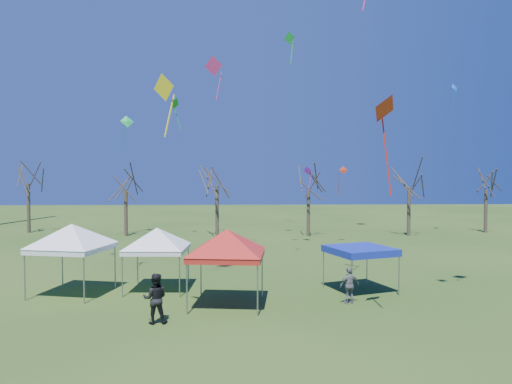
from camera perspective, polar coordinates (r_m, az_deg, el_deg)
ground at (r=18.40m, az=-1.43°, el=-15.43°), size 140.00×140.00×0.00m
tree_0 at (r=49.50m, az=-26.62°, el=2.92°), size 3.83×3.83×8.44m
tree_1 at (r=43.52m, az=-16.00°, el=2.29°), size 3.42×3.42×7.54m
tree_2 at (r=42.00m, az=-4.90°, el=3.06°), size 3.71×3.71×8.18m
tree_3 at (r=42.05m, az=6.59°, el=2.76°), size 3.59×3.59×7.91m
tree_4 at (r=44.34m, az=18.61°, el=2.60°), size 3.58×3.58×7.89m
tree_5 at (r=49.71m, az=26.85°, el=2.04°), size 3.39×3.39×7.46m
tent_white_west at (r=22.96m, az=-22.04°, el=-4.26°), size 4.22×4.22×3.80m
tent_white_mid at (r=22.55m, az=-12.27°, el=-4.90°), size 3.96×3.96×3.49m
tent_red at (r=19.45m, az=-3.66°, el=-5.30°), size 4.25×4.25×3.77m
tent_blue at (r=22.41m, az=12.89°, el=-7.16°), size 3.45×3.45×2.13m
person_grey at (r=20.48m, az=11.61°, el=-11.36°), size 1.00×0.66×1.58m
person_dark at (r=17.89m, az=-12.48°, el=-12.85°), size 0.97×0.78×1.88m
kite_2 at (r=43.62m, az=-15.82°, el=8.46°), size 1.39×1.14×3.11m
kite_11 at (r=32.42m, az=-5.28°, el=15.38°), size 1.44×1.04×3.09m
kite_12 at (r=46.33m, az=23.58°, el=11.79°), size 0.95×0.81×2.69m
kite_19 at (r=40.15m, az=6.48°, el=2.60°), size 0.80×0.76×2.13m
kite_1 at (r=17.03m, az=-11.35°, el=12.60°), size 0.97×0.81×2.30m
kite_18 at (r=29.23m, az=4.27°, el=18.55°), size 0.78×0.68×1.97m
kite_13 at (r=41.00m, az=-10.12°, el=10.79°), size 0.99×1.17×2.75m
kite_22 at (r=37.25m, az=10.80°, el=2.52°), size 0.74×0.72×2.31m
kite_5 at (r=17.46m, az=15.69°, el=9.88°), size 1.35×1.28×3.69m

